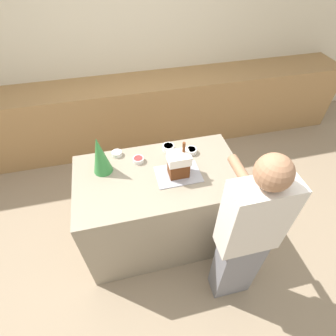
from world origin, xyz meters
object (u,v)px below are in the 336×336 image
object	(u,v)px
candy_bowl_far_left	(138,160)
candy_bowl_center_rear	(117,153)
candy_bowl_behind_tray	(168,147)
baking_tray	(178,174)
candy_bowl_near_tray_right	(191,151)
decorative_tree	(100,155)
person	(246,238)
gingerbread_house	(179,164)

from	to	relation	value
candy_bowl_far_left	candy_bowl_center_rear	size ratio (longest dim) A/B	1.07
candy_bowl_behind_tray	candy_bowl_center_rear	distance (m)	0.47
candy_bowl_behind_tray	candy_bowl_center_rear	size ratio (longest dim) A/B	1.19
baking_tray	candy_bowl_near_tray_right	xyz separation A→B (m)	(0.19, 0.24, 0.02)
baking_tray	candy_bowl_near_tray_right	distance (m)	0.31
baking_tray	decorative_tree	world-z (taller)	decorative_tree
person	candy_bowl_center_rear	bearing A→B (deg)	129.29
candy_bowl_behind_tray	candy_bowl_far_left	bearing A→B (deg)	-163.30
candy_bowl_center_rear	candy_bowl_behind_tray	bearing A→B (deg)	-4.66
gingerbread_house	candy_bowl_near_tray_right	xyz separation A→B (m)	(0.19, 0.24, -0.10)
gingerbread_house	candy_bowl_behind_tray	bearing A→B (deg)	91.43
candy_bowl_behind_tray	person	distance (m)	1.04
decorative_tree	candy_bowl_near_tray_right	xyz separation A→B (m)	(0.80, 0.05, -0.15)
candy_bowl_far_left	person	size ratio (longest dim) A/B	0.06
decorative_tree	candy_bowl_center_rear	distance (m)	0.26
decorative_tree	baking_tray	bearing A→B (deg)	-17.80
decorative_tree	candy_bowl_near_tray_right	distance (m)	0.81
candy_bowl_far_left	candy_bowl_near_tray_right	world-z (taller)	candy_bowl_near_tray_right
decorative_tree	candy_bowl_near_tray_right	bearing A→B (deg)	3.23
baking_tray	person	bearing A→B (deg)	-61.85
baking_tray	decorative_tree	xyz separation A→B (m)	(-0.61, 0.20, 0.17)
gingerbread_house	candy_bowl_far_left	bearing A→B (deg)	141.79
baking_tray	candy_bowl_far_left	size ratio (longest dim) A/B	3.89
gingerbread_house	decorative_tree	size ratio (longest dim) A/B	0.89
candy_bowl_behind_tray	gingerbread_house	bearing A→B (deg)	-88.57
baking_tray	candy_bowl_near_tray_right	bearing A→B (deg)	52.32
candy_bowl_behind_tray	candy_bowl_center_rear	world-z (taller)	candy_bowl_behind_tray
baking_tray	decorative_tree	bearing A→B (deg)	162.20
baking_tray	person	xyz separation A→B (m)	(0.34, -0.64, -0.10)
baking_tray	decorative_tree	distance (m)	0.67
candy_bowl_near_tray_right	candy_bowl_behind_tray	bearing A→B (deg)	156.46
candy_bowl_near_tray_right	candy_bowl_center_rear	world-z (taller)	candy_bowl_near_tray_right
candy_bowl_near_tray_right	person	distance (m)	0.90
baking_tray	candy_bowl_far_left	xyz separation A→B (m)	(-0.30, 0.24, 0.02)
baking_tray	candy_bowl_behind_tray	size ratio (longest dim) A/B	3.51
gingerbread_house	baking_tray	bearing A→B (deg)	-153.27
candy_bowl_center_rear	candy_bowl_far_left	bearing A→B (deg)	-35.39
gingerbread_house	candy_bowl_center_rear	distance (m)	0.61
gingerbread_house	person	xyz separation A→B (m)	(0.34, -0.64, -0.22)
person	candy_bowl_near_tray_right	bearing A→B (deg)	100.06
baking_tray	candy_bowl_far_left	world-z (taller)	candy_bowl_far_left
candy_bowl_near_tray_right	person	xyz separation A→B (m)	(0.16, -0.88, -0.12)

